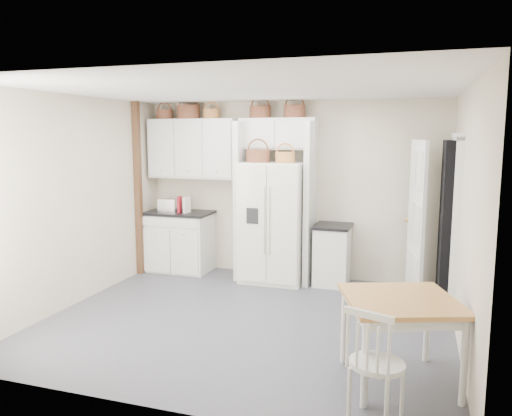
% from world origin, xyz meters
% --- Properties ---
extents(floor, '(4.50, 4.50, 0.00)m').
position_xyz_m(floor, '(0.00, 0.00, 0.00)').
color(floor, '#4D4D55').
rests_on(floor, ground).
extents(ceiling, '(4.50, 4.50, 0.00)m').
position_xyz_m(ceiling, '(0.00, 0.00, 2.60)').
color(ceiling, white).
rests_on(ceiling, wall_back).
extents(wall_back, '(4.50, 0.00, 4.50)m').
position_xyz_m(wall_back, '(0.00, 2.00, 1.30)').
color(wall_back, '#BDB390').
rests_on(wall_back, floor).
extents(wall_left, '(0.00, 4.00, 4.00)m').
position_xyz_m(wall_left, '(-2.25, 0.00, 1.30)').
color(wall_left, '#BDB390').
rests_on(wall_left, floor).
extents(wall_right, '(0.00, 4.00, 4.00)m').
position_xyz_m(wall_right, '(2.25, 0.00, 1.30)').
color(wall_right, '#BDB390').
rests_on(wall_right, floor).
extents(refrigerator, '(0.89, 0.72, 1.73)m').
position_xyz_m(refrigerator, '(-0.15, 1.63, 0.86)').
color(refrigerator, silver).
rests_on(refrigerator, floor).
extents(base_cab_left, '(0.97, 0.61, 0.89)m').
position_xyz_m(base_cab_left, '(-1.70, 1.70, 0.45)').
color(base_cab_left, silver).
rests_on(base_cab_left, floor).
extents(base_cab_right, '(0.47, 0.56, 0.82)m').
position_xyz_m(base_cab_right, '(0.69, 1.70, 0.41)').
color(base_cab_right, silver).
rests_on(base_cab_right, floor).
extents(dining_table, '(1.15, 1.15, 0.75)m').
position_xyz_m(dining_table, '(1.70, -0.98, 0.38)').
color(dining_table, '#AD783D').
rests_on(dining_table, floor).
extents(windsor_chair, '(0.53, 0.50, 0.86)m').
position_xyz_m(windsor_chair, '(1.56, -1.60, 0.43)').
color(windsor_chair, silver).
rests_on(windsor_chair, floor).
extents(counter_left, '(1.01, 0.65, 0.04)m').
position_xyz_m(counter_left, '(-1.70, 1.70, 0.91)').
color(counter_left, black).
rests_on(counter_left, base_cab_left).
extents(counter_right, '(0.50, 0.60, 0.04)m').
position_xyz_m(counter_right, '(0.69, 1.70, 0.84)').
color(counter_right, black).
rests_on(counter_right, base_cab_right).
extents(toaster, '(0.29, 0.19, 0.19)m').
position_xyz_m(toaster, '(-1.89, 1.68, 1.03)').
color(toaster, silver).
rests_on(toaster, counter_left).
extents(cookbook_red, '(0.07, 0.17, 0.25)m').
position_xyz_m(cookbook_red, '(-1.65, 1.62, 1.06)').
color(cookbook_red, maroon).
rests_on(cookbook_red, counter_left).
extents(cookbook_cream, '(0.06, 0.16, 0.24)m').
position_xyz_m(cookbook_cream, '(-1.53, 1.62, 1.05)').
color(cookbook_cream, white).
rests_on(cookbook_cream, counter_left).
extents(basket_upper_a, '(0.26, 0.26, 0.15)m').
position_xyz_m(basket_upper_a, '(-1.98, 1.83, 2.42)').
color(basket_upper_a, '#533319').
rests_on(basket_upper_a, upper_cabinet).
extents(basket_upper_b, '(0.35, 0.35, 0.21)m').
position_xyz_m(basket_upper_b, '(-1.58, 1.83, 2.45)').
color(basket_upper_b, '#533319').
rests_on(basket_upper_b, upper_cabinet).
extents(basket_upper_c, '(0.25, 0.25, 0.14)m').
position_xyz_m(basket_upper_c, '(-1.20, 1.83, 2.42)').
color(basket_upper_c, '#9E582B').
rests_on(basket_upper_c, upper_cabinet).
extents(basket_bridge_a, '(0.31, 0.31, 0.17)m').
position_xyz_m(basket_bridge_a, '(-0.43, 1.83, 2.44)').
color(basket_bridge_a, '#533319').
rests_on(basket_bridge_a, bridge_cabinet).
extents(basket_bridge_b, '(0.31, 0.31, 0.18)m').
position_xyz_m(basket_bridge_b, '(0.08, 1.83, 2.44)').
color(basket_bridge_b, '#533319').
rests_on(basket_bridge_b, bridge_cabinet).
extents(basket_fridge_a, '(0.33, 0.33, 0.18)m').
position_xyz_m(basket_fridge_a, '(-0.36, 1.53, 1.82)').
color(basket_fridge_a, '#533319').
rests_on(basket_fridge_a, refrigerator).
extents(basket_fridge_b, '(0.27, 0.27, 0.15)m').
position_xyz_m(basket_fridge_b, '(0.03, 1.53, 1.80)').
color(basket_fridge_b, '#9E582B').
rests_on(basket_fridge_b, refrigerator).
extents(upper_cabinet, '(1.40, 0.34, 0.90)m').
position_xyz_m(upper_cabinet, '(-1.50, 1.83, 1.90)').
color(upper_cabinet, silver).
rests_on(upper_cabinet, wall_back).
extents(bridge_cabinet, '(1.12, 0.34, 0.45)m').
position_xyz_m(bridge_cabinet, '(-0.15, 1.83, 2.12)').
color(bridge_cabinet, silver).
rests_on(bridge_cabinet, wall_back).
extents(fridge_panel_left, '(0.08, 0.60, 2.30)m').
position_xyz_m(fridge_panel_left, '(-0.66, 1.70, 1.15)').
color(fridge_panel_left, silver).
rests_on(fridge_panel_left, floor).
extents(fridge_panel_right, '(0.08, 0.60, 2.30)m').
position_xyz_m(fridge_panel_right, '(0.36, 1.70, 1.15)').
color(fridge_panel_right, silver).
rests_on(fridge_panel_right, floor).
extents(trim_post, '(0.09, 0.09, 2.60)m').
position_xyz_m(trim_post, '(-2.20, 1.35, 1.30)').
color(trim_post, '#3F2410').
rests_on(trim_post, floor).
extents(doorway_void, '(0.18, 0.85, 2.05)m').
position_xyz_m(doorway_void, '(2.16, 1.00, 1.02)').
color(doorway_void, black).
rests_on(doorway_void, floor).
extents(door_slab, '(0.21, 0.79, 2.05)m').
position_xyz_m(door_slab, '(1.80, 1.33, 1.02)').
color(door_slab, white).
rests_on(door_slab, floor).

